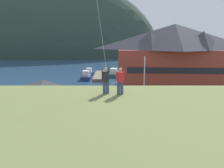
{
  "coord_description": "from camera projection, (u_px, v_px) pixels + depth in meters",
  "views": [
    {
      "loc": [
        0.34,
        -24.5,
        10.12
      ],
      "look_at": [
        0.41,
        9.0,
        3.58
      ],
      "focal_mm": 37.96,
      "sensor_mm": 36.0,
      "label": 1
    }
  ],
  "objects": [
    {
      "name": "parked_car_back_row_right",
      "position": [
        117.0,
        103.0,
        33.22
      ],
      "size": [
        4.32,
        2.29,
        1.82
      ],
      "color": "red",
      "rests_on": "parking_lot_pad"
    },
    {
      "name": "harbor_lodge",
      "position": [
        174.0,
        54.0,
        47.24
      ],
      "size": [
        23.94,
        13.59,
        12.81
      ],
      "color": "brown",
      "rests_on": "ground"
    },
    {
      "name": "moored_boat_outer_mooring",
      "position": [
        113.0,
        73.0,
        63.47
      ],
      "size": [
        2.91,
        7.4,
        2.16
      ],
      "color": "#23564C",
      "rests_on": "ground"
    },
    {
      "name": "ground_plane",
      "position": [
        108.0,
        132.0,
        25.99
      ],
      "size": [
        600.0,
        600.0,
        0.0
      ],
      "primitive_type": "plane",
      "color": "#66604C"
    },
    {
      "name": "parking_lot_pad",
      "position": [
        109.0,
        116.0,
        30.89
      ],
      "size": [
        40.0,
        20.0,
        0.1
      ],
      "primitive_type": "cube",
      "color": "gray",
      "rests_on": "ground"
    },
    {
      "name": "parking_light_pole",
      "position": [
        144.0,
        77.0,
        35.54
      ],
      "size": [
        0.24,
        0.78,
        7.26
      ],
      "color": "#ADADB2",
      "rests_on": "parking_lot_pad"
    },
    {
      "name": "moored_boat_wharfside",
      "position": [
        86.0,
        76.0,
        58.95
      ],
      "size": [
        2.41,
        7.0,
        2.16
      ],
      "color": "navy",
      "rests_on": "ground"
    },
    {
      "name": "parked_car_corner_spot",
      "position": [
        97.0,
        119.0,
        26.78
      ],
      "size": [
        4.21,
        2.08,
        1.82
      ],
      "color": "red",
      "rests_on": "parking_lot_pad"
    },
    {
      "name": "bay_water",
      "position": [
        111.0,
        67.0,
        84.87
      ],
      "size": [
        360.0,
        84.0,
        0.03
      ],
      "primitive_type": "cube",
      "color": "navy",
      "rests_on": "ground"
    },
    {
      "name": "parked_car_front_row_silver",
      "position": [
        0.0,
        105.0,
        32.46
      ],
      "size": [
        4.27,
        2.2,
        1.82
      ],
      "color": "red",
      "rests_on": "parking_lot_pad"
    },
    {
      "name": "person_kite_flyer",
      "position": [
        105.0,
        79.0,
        15.5
      ],
      "size": [
        0.52,
        0.67,
        1.86
      ],
      "color": "#384770",
      "rests_on": "grassy_hill_foreground"
    },
    {
      "name": "storage_shed_near_lot",
      "position": [
        44.0,
        98.0,
        30.54
      ],
      "size": [
        7.73,
        5.47,
        4.9
      ],
      "color": "#338475",
      "rests_on": "ground"
    },
    {
      "name": "person_companion",
      "position": [
        120.0,
        80.0,
        15.28
      ],
      "size": [
        0.55,
        0.4,
        1.74
      ],
      "color": "#384770",
      "rests_on": "grassy_hill_foreground"
    },
    {
      "name": "moored_boat_inner_slip",
      "position": [
        89.0,
        73.0,
        64.1
      ],
      "size": [
        2.05,
        5.61,
        2.16
      ],
      "color": "navy",
      "rests_on": "ground"
    },
    {
      "name": "wharf_dock",
      "position": [
        100.0,
        76.0,
        62.11
      ],
      "size": [
        3.2,
        14.6,
        0.7
      ],
      "color": "#70604C",
      "rests_on": "ground"
    },
    {
      "name": "parked_car_back_row_left",
      "position": [
        183.0,
        118.0,
        27.22
      ],
      "size": [
        4.28,
        2.21,
        1.82
      ],
      "color": "red",
      "rests_on": "parking_lot_pad"
    },
    {
      "name": "far_hill_east_peak",
      "position": [
        35.0,
        55.0,
        143.26
      ],
      "size": [
        148.76,
        72.1,
        94.69
      ],
      "primitive_type": "ellipsoid",
      "color": "#2D3D33",
      "rests_on": "ground"
    }
  ]
}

